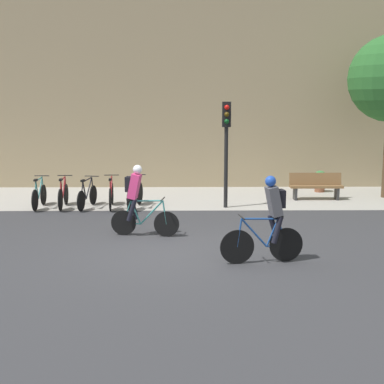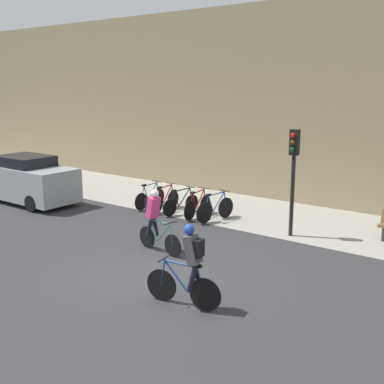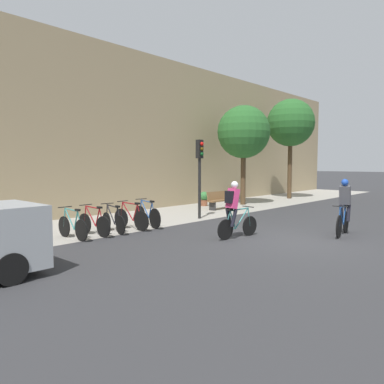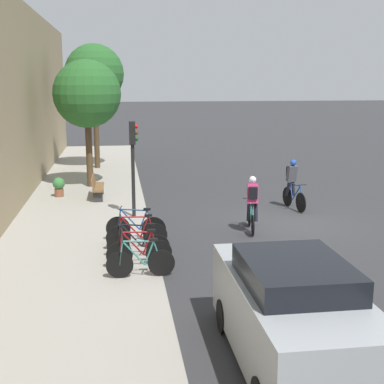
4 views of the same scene
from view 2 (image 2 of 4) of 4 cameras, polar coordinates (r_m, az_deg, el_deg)
The scene contains 12 objects.
ground at distance 12.03m, azimuth -5.98°, elevation -9.56°, with size 200.00×200.00×0.00m, color #333335.
kerb_strip at distance 17.33m, azimuth 9.32°, elevation -2.73°, with size 44.00×4.50×0.01m, color #A39E93.
building_facade at distance 19.05m, azimuth 13.35°, elevation 10.12°, with size 44.00×0.60×7.65m, color #9E8966.
cyclist_pink at distance 13.29m, azimuth -4.43°, elevation -3.08°, with size 1.69×0.52×1.75m.
cyclist_grey at distance 9.90m, azimuth -0.26°, elevation -8.57°, with size 1.73×0.53×1.79m.
parked_bike_0 at distance 18.16m, azimuth -5.02°, elevation -0.65°, with size 0.46×1.64×0.96m.
parked_bike_1 at distance 17.68m, azimuth -3.22°, elevation -0.96°, with size 0.46×1.66×0.97m.
parked_bike_2 at distance 17.23m, azimuth -1.33°, elevation -1.35°, with size 0.47×1.66×0.94m.
parked_bike_3 at distance 16.79m, azimuth 0.67°, elevation -1.64°, with size 0.46×1.71×0.98m.
parked_bike_4 at distance 16.37m, azimuth 2.77°, elevation -1.98°, with size 0.48×1.74×0.99m.
traffic_light_pole at distance 14.61m, azimuth 11.94°, elevation 3.42°, with size 0.26×0.30×3.25m.
parked_car at distance 19.87m, azimuth -18.88°, elevation 1.35°, with size 4.30×1.84×1.85m.
Camera 2 is at (7.63, -8.15, 4.50)m, focal length 45.00 mm.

